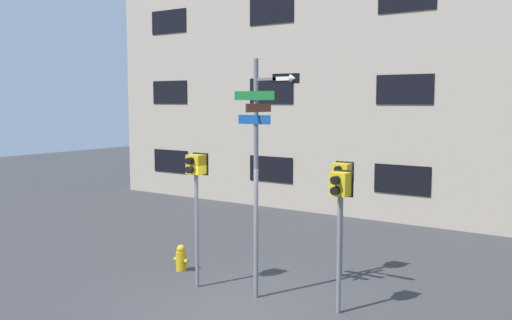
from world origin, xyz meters
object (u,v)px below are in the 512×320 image
at_px(pedestrian_signal_across, 342,186).
at_px(pedestrian_signal_left, 196,182).
at_px(street_sign_pole, 259,158).
at_px(fire_hydrant, 181,258).
at_px(pedestrian_signal_right, 340,202).

bearing_deg(pedestrian_signal_across, pedestrian_signal_left, -132.41).
distance_m(street_sign_pole, pedestrian_signal_left, 1.53).
xyz_separation_m(pedestrian_signal_across, fire_hydrant, (-3.12, -1.62, -1.70)).
xyz_separation_m(pedestrian_signal_right, fire_hydrant, (-4.04, 0.33, -1.74)).
bearing_deg(pedestrian_signal_across, pedestrian_signal_right, -64.79).
height_order(street_sign_pole, pedestrian_signal_right, street_sign_pole).
bearing_deg(fire_hydrant, pedestrian_signal_left, -32.75).
relative_size(pedestrian_signal_left, pedestrian_signal_across, 1.10).
relative_size(street_sign_pole, pedestrian_signal_across, 1.83).
bearing_deg(pedestrian_signal_across, street_sign_pole, -107.64).
relative_size(pedestrian_signal_left, pedestrian_signal_right, 1.07).
bearing_deg(fire_hydrant, pedestrian_signal_right, -4.71).
bearing_deg(street_sign_pole, pedestrian_signal_across, 72.36).
distance_m(street_sign_pole, pedestrian_signal_right, 1.75).
height_order(pedestrian_signal_left, pedestrian_signal_right, pedestrian_signal_left).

